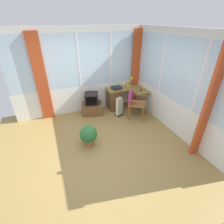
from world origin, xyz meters
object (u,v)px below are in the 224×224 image
object	(u,v)px
wooden_armchair	(134,100)
tv_on_stand	(92,105)
desk	(116,98)
paper_tray	(117,88)
space_heater	(120,106)
potted_plant	(88,135)
desk_lamp	(131,80)
tv_remote	(141,90)
spray_bottle	(124,86)

from	to	relation	value
wooden_armchair	tv_on_stand	size ratio (longest dim) A/B	1.26
wooden_armchair	desk	bearing A→B (deg)	110.79
paper_tray	space_heater	distance (m)	0.67
tv_on_stand	potted_plant	xyz separation A→B (m)	(-0.51, -1.46, -0.03)
desk_lamp	tv_remote	world-z (taller)	desk_lamp
desk_lamp	tv_on_stand	world-z (taller)	desk_lamp
spray_bottle	tv_remote	bearing A→B (deg)	-36.49
spray_bottle	tv_on_stand	xyz separation A→B (m)	(-1.13, -0.01, -0.50)
desk	paper_tray	world-z (taller)	paper_tray
paper_tray	tv_on_stand	size ratio (longest dim) A/B	0.41
tv_remote	spray_bottle	size ratio (longest dim) A/B	0.69
tv_remote	potted_plant	xyz separation A→B (m)	(-2.12, -1.11, -0.44)
desk	space_heater	xyz separation A→B (m)	(-0.08, -0.48, -0.07)
spray_bottle	paper_tray	world-z (taller)	spray_bottle
space_heater	potted_plant	world-z (taller)	space_heater
desk	desk_lamp	bearing A→B (deg)	5.20
tv_remote	spray_bottle	world-z (taller)	spray_bottle
tv_remote	wooden_armchair	world-z (taller)	wooden_armchair
desk_lamp	paper_tray	distance (m)	0.60
wooden_armchair	space_heater	distance (m)	0.52
tv_remote	wooden_armchair	bearing A→B (deg)	-108.78
paper_tray	tv_on_stand	xyz separation A→B (m)	(-0.89, -0.06, -0.44)
desk_lamp	potted_plant	distance (m)	2.60
desk_lamp	tv_remote	bearing A→B (deg)	-72.52
desk_lamp	spray_bottle	bearing A→B (deg)	-163.70
tv_remote	tv_on_stand	world-z (taller)	tv_remote
desk	tv_remote	world-z (taller)	tv_remote
desk	tv_remote	distance (m)	0.90
desk	paper_tray	xyz separation A→B (m)	(0.02, 0.01, 0.37)
space_heater	paper_tray	bearing A→B (deg)	78.58
tv_remote	space_heater	size ratio (longest dim) A/B	0.24
spray_bottle	space_heater	world-z (taller)	spray_bottle
desk_lamp	desk	bearing A→B (deg)	-174.80
desk	wooden_armchair	distance (m)	0.81
tv_remote	potted_plant	bearing A→B (deg)	-117.93
spray_bottle	potted_plant	size ratio (longest dim) A/B	0.40
potted_plant	space_heater	bearing A→B (deg)	38.15
desk_lamp	spray_bottle	distance (m)	0.36
tv_remote	paper_tray	xyz separation A→B (m)	(-0.71, 0.40, 0.03)
desk	spray_bottle	bearing A→B (deg)	-9.57
wooden_armchair	spray_bottle	bearing A→B (deg)	91.71
desk	space_heater	size ratio (longest dim) A/B	1.95
paper_tray	space_heater	bearing A→B (deg)	-101.42
tv_remote	desk_lamp	bearing A→B (deg)	141.81
wooden_armchair	paper_tray	bearing A→B (deg)	109.27
tv_remote	tv_on_stand	bearing A→B (deg)	-157.77
space_heater	desk	bearing A→B (deg)	80.77
space_heater	tv_remote	bearing A→B (deg)	6.05
desk_lamp	tv_remote	size ratio (longest dim) A/B	2.25
desk	potted_plant	xyz separation A→B (m)	(-1.39, -1.51, -0.10)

